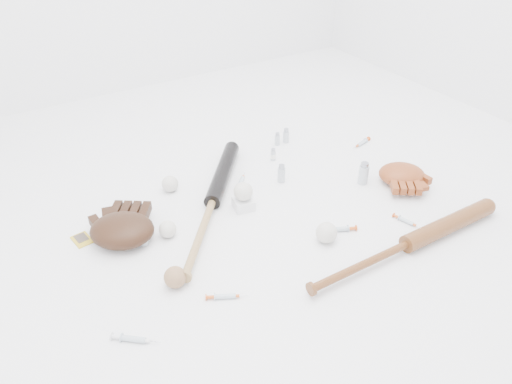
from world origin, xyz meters
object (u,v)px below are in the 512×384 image
pedestal (243,204)px  bat_wood (408,244)px  glove_dark (122,230)px  bat_dark (212,201)px

pedestal → bat_wood: bearing=-55.8°
bat_wood → pedestal: 0.64m
glove_dark → pedestal: bearing=28.1°
bat_wood → glove_dark: size_ratio=3.28×
glove_dark → bat_dark: bearing=35.9°
bat_dark → glove_dark: (-0.37, -0.01, 0.02)m
bat_dark → bat_wood: size_ratio=1.01×
bat_dark → bat_wood: same height
bat_dark → pedestal: bat_dark is taller
bat_dark → pedestal: (0.11, -0.06, -0.01)m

